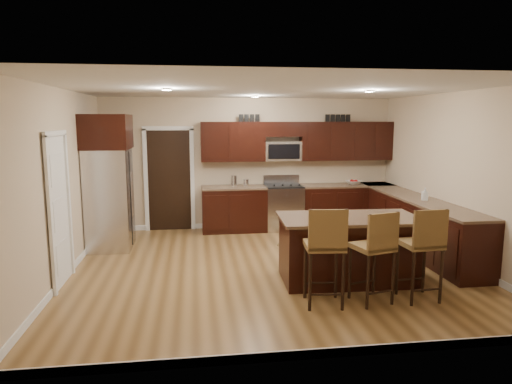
{
  "coord_description": "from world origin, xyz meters",
  "views": [
    {
      "loc": [
        -1.13,
        -6.68,
        2.26
      ],
      "look_at": [
        -0.17,
        0.4,
        1.12
      ],
      "focal_mm": 32.0,
      "sensor_mm": 36.0,
      "label": 1
    }
  ],
  "objects": [
    {
      "name": "floor",
      "position": [
        0.0,
        0.0,
        0.0
      ],
      "size": [
        6.0,
        6.0,
        0.0
      ],
      "primitive_type": "plane",
      "color": "brown",
      "rests_on": "ground"
    },
    {
      "name": "ceiling",
      "position": [
        0.0,
        0.0,
        2.7
      ],
      "size": [
        6.0,
        6.0,
        0.0
      ],
      "primitive_type": "plane",
      "rotation": [
        3.14,
        0.0,
        0.0
      ],
      "color": "silver",
      "rests_on": "wall_back"
    },
    {
      "name": "wall_back",
      "position": [
        0.0,
        2.75,
        1.35
      ],
      "size": [
        6.0,
        0.0,
        6.0
      ],
      "primitive_type": "plane",
      "rotation": [
        1.57,
        0.0,
        0.0
      ],
      "color": "#C6B08F",
      "rests_on": "floor"
    },
    {
      "name": "wall_left",
      "position": [
        -3.0,
        0.0,
        1.35
      ],
      "size": [
        0.0,
        5.5,
        5.5
      ],
      "primitive_type": "plane",
      "rotation": [
        1.57,
        0.0,
        1.57
      ],
      "color": "#C6B08F",
      "rests_on": "floor"
    },
    {
      "name": "wall_right",
      "position": [
        3.0,
        0.0,
        1.35
      ],
      "size": [
        0.0,
        5.5,
        5.5
      ],
      "primitive_type": "plane",
      "rotation": [
        1.57,
        0.0,
        -1.57
      ],
      "color": "#C6B08F",
      "rests_on": "floor"
    },
    {
      "name": "base_cabinets",
      "position": [
        1.9,
        1.45,
        0.46
      ],
      "size": [
        4.02,
        3.96,
        0.92
      ],
      "color": "black",
      "rests_on": "floor"
    },
    {
      "name": "upper_cabinets",
      "position": [
        1.04,
        2.58,
        1.84
      ],
      "size": [
        4.0,
        0.33,
        0.8
      ],
      "color": "black",
      "rests_on": "wall_back"
    },
    {
      "name": "range",
      "position": [
        0.68,
        2.45,
        0.47
      ],
      "size": [
        0.76,
        0.64,
        1.11
      ],
      "color": "silver",
      "rests_on": "floor"
    },
    {
      "name": "microwave",
      "position": [
        0.68,
        2.6,
        1.62
      ],
      "size": [
        0.76,
        0.31,
        0.4
      ],
      "primitive_type": "cube",
      "color": "silver",
      "rests_on": "upper_cabinets"
    },
    {
      "name": "doorway",
      "position": [
        -1.65,
        2.73,
        1.03
      ],
      "size": [
        0.85,
        0.03,
        2.06
      ],
      "primitive_type": "cube",
      "color": "black",
      "rests_on": "floor"
    },
    {
      "name": "pantry_door",
      "position": [
        -2.98,
        -0.3,
        1.02
      ],
      "size": [
        0.03,
        0.8,
        2.04
      ],
      "primitive_type": "cube",
      "color": "white",
      "rests_on": "floor"
    },
    {
      "name": "letter_decor",
      "position": [
        0.9,
        2.58,
        2.29
      ],
      "size": [
        2.2,
        0.03,
        0.15
      ],
      "primitive_type": null,
      "color": "black",
      "rests_on": "upper_cabinets"
    },
    {
      "name": "island",
      "position": [
        1.0,
        -0.69,
        0.43
      ],
      "size": [
        1.98,
        1.1,
        0.92
      ],
      "rotation": [
        0.0,
        0.0,
        -0.04
      ],
      "color": "black",
      "rests_on": "floor"
    },
    {
      "name": "stool_left",
      "position": [
        0.41,
        -1.55,
        0.77
      ],
      "size": [
        0.5,
        0.5,
        1.23
      ],
      "rotation": [
        0.0,
        0.0,
        -0.09
      ],
      "color": "brown",
      "rests_on": "floor"
    },
    {
      "name": "stool_mid",
      "position": [
        1.04,
        -1.54,
        0.73
      ],
      "size": [
        0.53,
        0.53,
        1.17
      ],
      "rotation": [
        0.0,
        0.0,
        0.26
      ],
      "color": "brown",
      "rests_on": "floor"
    },
    {
      "name": "stool_right",
      "position": [
        1.66,
        -1.54,
        0.74
      ],
      "size": [
        0.47,
        0.47,
        1.19
      ],
      "rotation": [
        0.0,
        0.0,
        0.06
      ],
      "color": "brown",
      "rests_on": "floor"
    },
    {
      "name": "refrigerator",
      "position": [
        -2.62,
        1.47,
        1.21
      ],
      "size": [
        0.79,
        0.94,
        2.35
      ],
      "color": "silver",
      "rests_on": "floor"
    },
    {
      "name": "floor_mat",
      "position": [
        0.92,
        1.35,
        0.01
      ],
      "size": [
        1.19,
        1.0,
        0.01
      ],
      "primitive_type": "cube",
      "rotation": [
        0.0,
        0.0,
        -0.38
      ],
      "color": "brown",
      "rests_on": "floor"
    },
    {
      "name": "fruit_bowl",
      "position": [
        2.18,
        2.45,
        0.96
      ],
      "size": [
        0.39,
        0.39,
        0.08
      ],
      "primitive_type": "imported",
      "rotation": [
        0.0,
        0.0,
        0.32
      ],
      "color": "silver",
      "rests_on": "base_cabinets"
    },
    {
      "name": "soap_bottle",
      "position": [
        2.7,
        0.43,
        1.02
      ],
      "size": [
        0.12,
        0.12,
        0.21
      ],
      "primitive_type": "imported",
      "rotation": [
        0.0,
        0.0,
        -0.34
      ],
      "color": "#B2B2B2",
      "rests_on": "base_cabinets"
    },
    {
      "name": "canister_tall",
      "position": [
        -0.35,
        2.45,
        1.03
      ],
      "size": [
        0.12,
        0.12,
        0.22
      ],
      "primitive_type": "cylinder",
      "color": "silver",
      "rests_on": "base_cabinets"
    },
    {
      "name": "canister_short",
      "position": [
        -0.1,
        2.45,
        0.99
      ],
      "size": [
        0.11,
        0.11,
        0.14
      ],
      "primitive_type": "cylinder",
      "color": "silver",
      "rests_on": "base_cabinets"
    },
    {
      "name": "island_jar",
      "position": [
        0.5,
        -0.69,
        0.97
      ],
      "size": [
        0.1,
        0.1,
        0.1
      ],
      "primitive_type": "cylinder",
      "color": "white",
      "rests_on": "island"
    }
  ]
}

